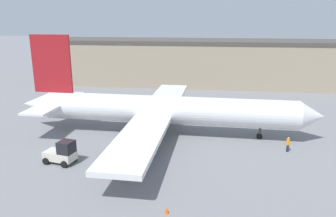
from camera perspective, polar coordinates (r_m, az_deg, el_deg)
ground_plane at (r=41.18m, az=0.00°, el=-4.48°), size 400.00×400.00×0.00m
terminal_building at (r=71.78m, az=9.07°, el=7.96°), size 75.85×13.08×9.49m
airplane at (r=40.38m, az=-1.53°, el=-0.19°), size 37.47×33.51×12.11m
ground_crew_worker at (r=38.01m, az=20.17°, el=-5.83°), size 0.37×0.37×1.67m
baggage_tug at (r=34.62m, az=-17.98°, el=-7.39°), size 3.37×2.44×2.41m
belt_loader_truck at (r=35.41m, az=-5.89°, el=-6.11°), size 3.15×1.88×2.39m
safety_cone_near at (r=25.61m, az=-0.24°, el=-17.28°), size 0.36×0.36×0.55m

